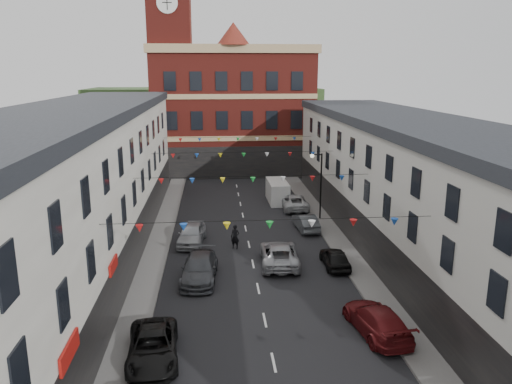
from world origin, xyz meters
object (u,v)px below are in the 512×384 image
object	(u,v)px
car_right_d	(335,258)
white_van	(277,191)
car_left_e	(192,234)
car_right_f	(294,202)
car_left_c	(153,347)
car_right_e	(306,222)
car_left_d	(199,268)
moving_car	(279,254)
car_right_c	(377,320)
street_lamp	(318,177)
pedestrian	(235,237)

from	to	relation	value
car_right_d	white_van	world-z (taller)	white_van
car_left_e	car_right_f	distance (m)	13.15
car_left_c	car_right_d	distance (m)	15.08
car_right_d	car_right_e	world-z (taller)	car_right_e
car_left_e	car_left_d	bearing A→B (deg)	-77.38
car_right_d	car_right_f	size ratio (longest dim) A/B	0.75
car_left_d	car_left_e	world-z (taller)	car_left_e
car_left_d	moving_car	xyz separation A→B (m)	(5.40, 2.17, -0.02)
moving_car	white_van	bearing A→B (deg)	-93.48
car_right_c	street_lamp	bearing A→B (deg)	-100.85
car_right_f	pedestrian	bearing A→B (deg)	60.55
car_left_e	car_right_e	xyz separation A→B (m)	(9.35, 2.56, -0.12)
car_right_c	car_right_f	size ratio (longest dim) A/B	0.99
street_lamp	car_left_c	world-z (taller)	street_lamp
car_left_d	car_left_c	bearing A→B (deg)	-97.72
car_right_c	car_right_f	distance (m)	23.61
car_left_c	pedestrian	xyz separation A→B (m)	(4.42, 14.50, 0.24)
pedestrian	car_right_d	bearing A→B (deg)	-7.77
street_lamp	white_van	size ratio (longest dim) A/B	1.24
car_left_c	moving_car	xyz separation A→B (m)	(7.30, 11.13, 0.07)
car_right_c	car_right_e	size ratio (longest dim) A/B	1.23
car_left_e	car_right_c	distance (m)	17.48
car_right_f	pedestrian	world-z (taller)	pedestrian
car_right_c	car_right_d	distance (m)	8.83
car_right_d	car_left_d	bearing A→B (deg)	8.54
car_left_c	car_right_e	xyz separation A→B (m)	(10.49, 18.47, -0.00)
car_left_e	white_van	xyz separation A→B (m)	(8.17, 12.00, 0.27)
car_right_e	pedestrian	xyz separation A→B (m)	(-6.07, -3.97, 0.25)
street_lamp	white_van	distance (m)	7.69
car_right_e	car_right_d	bearing A→B (deg)	88.50
moving_car	street_lamp	bearing A→B (deg)	-111.69
car_left_e	car_right_f	size ratio (longest dim) A/B	0.91
car_right_d	car_left_e	bearing A→B (deg)	-29.46
car_left_d	car_right_c	xyz separation A→B (m)	(9.10, -7.48, -0.03)
street_lamp	car_right_e	size ratio (longest dim) A/B	1.46
car_right_e	pedestrian	distance (m)	7.26
street_lamp	car_right_f	distance (m)	5.17
car_right_c	car_right_d	world-z (taller)	car_right_c
car_left_c	car_right_d	xyz separation A→B (m)	(11.00, 10.31, -0.02)
car_left_d	car_right_f	size ratio (longest dim) A/B	1.03
car_left_e	car_left_c	bearing A→B (deg)	-87.75
car_left_c	car_right_f	size ratio (longest dim) A/B	0.95
moving_car	car_right_f	bearing A→B (deg)	-99.77
moving_car	white_van	xyz separation A→B (m)	(2.00, 16.78, 0.31)
car_right_e	car_left_d	bearing A→B (deg)	42.82
car_right_f	white_van	distance (m)	3.10
car_left_e	car_right_f	xyz separation A→B (m)	(9.41, 9.18, -0.09)
street_lamp	car_right_f	xyz separation A→B (m)	(-1.50, 3.77, -3.19)
car_left_d	moving_car	distance (m)	5.82
street_lamp	car_left_d	bearing A→B (deg)	-129.40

